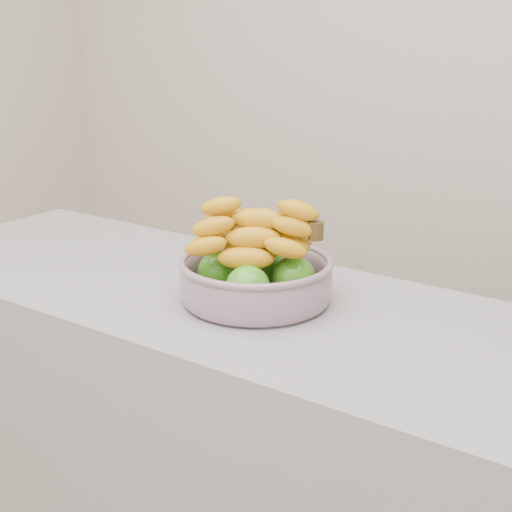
{
  "coord_description": "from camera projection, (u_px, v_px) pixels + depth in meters",
  "views": [
    {
      "loc": [
        0.77,
        -0.51,
        1.46
      ],
      "look_at": [
        -0.03,
        0.65,
        1.0
      ],
      "focal_mm": 50.0,
      "sensor_mm": 36.0,
      "label": 1
    }
  ],
  "objects": [
    {
      "name": "fruit_bowl",
      "position": [
        256.0,
        273.0,
        1.49
      ],
      "size": [
        0.32,
        0.32,
        0.2
      ],
      "rotation": [
        0.0,
        0.0,
        0.4
      ],
      "color": "#9BACBA",
      "rests_on": "counter"
    },
    {
      "name": "counter",
      "position": [
        267.0,
        486.0,
        1.63
      ],
      "size": [
        2.0,
        0.6,
        0.9
      ],
      "primitive_type": "cube",
      "color": "#9C9CA4",
      "rests_on": "ground"
    }
  ]
}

